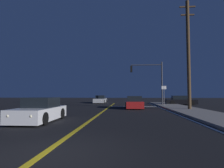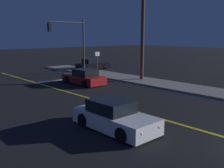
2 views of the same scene
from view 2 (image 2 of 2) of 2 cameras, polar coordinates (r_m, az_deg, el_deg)
sidewalk_right at (r=22.74m, az=12.32°, el=-0.24°), size 3.20×37.06×0.15m
lane_line_center at (r=17.21m, az=-2.98°, el=-3.66°), size 0.20×35.00×0.01m
lane_line_edge_right at (r=21.30m, az=9.39°, el=-1.04°), size 0.16×35.00×0.01m
stop_bar at (r=26.00m, az=-9.96°, el=1.01°), size 6.12×0.50×0.01m
car_side_waiting_black at (r=33.56m, az=-4.17°, el=4.23°), size 4.38×2.01×1.34m
car_parked_curb_white at (r=11.97m, az=0.44°, el=-7.15°), size 1.90×4.20×1.34m
car_lead_oncoming_red at (r=23.16m, az=-6.10°, el=1.40°), size 1.90×4.28×1.34m
traffic_signal_near_right at (r=28.84m, az=-8.73°, el=9.97°), size 4.40×0.28×5.99m
utility_pole_right at (r=24.75m, az=6.69°, el=13.30°), size 1.51×0.33×10.62m
street_sign_corner at (r=27.42m, az=-3.17°, el=5.28°), size 0.56×0.06×2.59m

